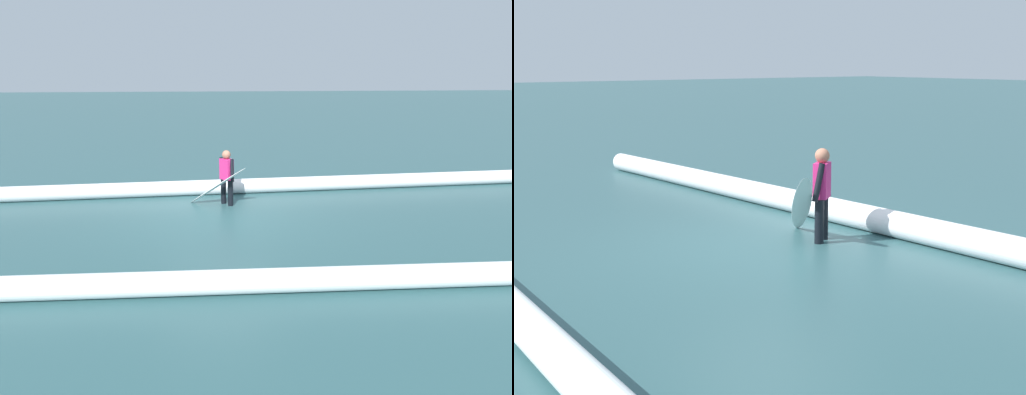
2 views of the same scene
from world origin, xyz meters
TOP-DOWN VIEW (x-y plane):
  - ground_plane at (0.00, 0.00)m, footprint 160.73×160.73m
  - surfer at (-0.25, -0.81)m, footprint 0.36×0.57m
  - surfboard at (-0.00, -0.63)m, footprint 1.53×1.19m
  - wave_crest_foreground at (-2.32, -1.92)m, footprint 21.29×0.87m
  - wave_crest_midground at (2.33, 3.91)m, footprint 25.54×1.83m

SIDE VIEW (x-z plane):
  - ground_plane at x=0.00m, z-range 0.00..0.00m
  - wave_crest_midground at x=2.33m, z-range 0.00..0.38m
  - wave_crest_foreground at x=-2.32m, z-range 0.00..0.41m
  - surfboard at x=0.00m, z-range -0.02..1.10m
  - surfer at x=-0.25m, z-range 0.08..1.49m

